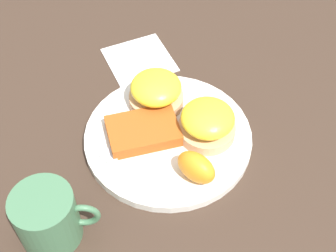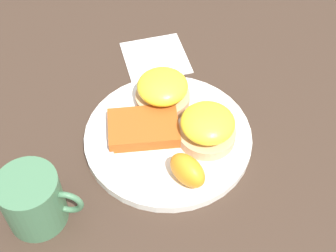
{
  "view_description": "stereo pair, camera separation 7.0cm",
  "coord_description": "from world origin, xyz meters",
  "px_view_note": "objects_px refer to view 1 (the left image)",
  "views": [
    {
      "loc": [
        -0.01,
        -0.45,
        0.57
      ],
      "look_at": [
        0.0,
        0.0,
        0.03
      ],
      "focal_mm": 50.0,
      "sensor_mm": 36.0,
      "label": 1
    },
    {
      "loc": [
        0.06,
        -0.44,
        0.57
      ],
      "look_at": [
        0.0,
        0.0,
        0.03
      ],
      "focal_mm": 50.0,
      "sensor_mm": 36.0,
      "label": 2
    }
  ],
  "objects_px": {
    "fork": "(147,127)",
    "cup": "(48,218)",
    "hashbrown_patty": "(143,130)",
    "orange_wedge": "(196,167)",
    "sandwich_benedict_left": "(208,124)",
    "sandwich_benedict_right": "(156,92)"
  },
  "relations": [
    {
      "from": "sandwich_benedict_right",
      "to": "orange_wedge",
      "type": "height_order",
      "value": "sandwich_benedict_right"
    },
    {
      "from": "hashbrown_patty",
      "to": "sandwich_benedict_left",
      "type": "bearing_deg",
      "value": -2.82
    },
    {
      "from": "orange_wedge",
      "to": "hashbrown_patty",
      "type": "bearing_deg",
      "value": 133.68
    },
    {
      "from": "sandwich_benedict_right",
      "to": "sandwich_benedict_left",
      "type": "bearing_deg",
      "value": -42.66
    },
    {
      "from": "orange_wedge",
      "to": "fork",
      "type": "bearing_deg",
      "value": 126.97
    },
    {
      "from": "orange_wedge",
      "to": "fork",
      "type": "distance_m",
      "value": 0.12
    },
    {
      "from": "sandwich_benedict_left",
      "to": "sandwich_benedict_right",
      "type": "xyz_separation_m",
      "value": [
        -0.08,
        0.07,
        0.0
      ]
    },
    {
      "from": "sandwich_benedict_right",
      "to": "orange_wedge",
      "type": "xyz_separation_m",
      "value": [
        0.05,
        -0.14,
        -0.0
      ]
    },
    {
      "from": "orange_wedge",
      "to": "cup",
      "type": "relative_size",
      "value": 0.55
    },
    {
      "from": "hashbrown_patty",
      "to": "orange_wedge",
      "type": "xyz_separation_m",
      "value": [
        0.07,
        -0.08,
        0.01
      ]
    },
    {
      "from": "sandwich_benedict_left",
      "to": "fork",
      "type": "relative_size",
      "value": 0.55
    },
    {
      "from": "sandwich_benedict_right",
      "to": "fork",
      "type": "xyz_separation_m",
      "value": [
        -0.02,
        -0.05,
        -0.02
      ]
    },
    {
      "from": "orange_wedge",
      "to": "cup",
      "type": "distance_m",
      "value": 0.21
    },
    {
      "from": "orange_wedge",
      "to": "fork",
      "type": "xyz_separation_m",
      "value": [
        -0.07,
        0.09,
        -0.02
      ]
    },
    {
      "from": "cup",
      "to": "hashbrown_patty",
      "type": "bearing_deg",
      "value": 52.29
    },
    {
      "from": "sandwich_benedict_left",
      "to": "orange_wedge",
      "type": "relative_size",
      "value": 1.45
    },
    {
      "from": "sandwich_benedict_right",
      "to": "hashbrown_patty",
      "type": "relative_size",
      "value": 0.82
    },
    {
      "from": "sandwich_benedict_right",
      "to": "hashbrown_patty",
      "type": "height_order",
      "value": "sandwich_benedict_right"
    },
    {
      "from": "sandwich_benedict_left",
      "to": "cup",
      "type": "xyz_separation_m",
      "value": [
        -0.22,
        -0.15,
        0.0
      ]
    },
    {
      "from": "hashbrown_patty",
      "to": "cup",
      "type": "height_order",
      "value": "cup"
    },
    {
      "from": "fork",
      "to": "cup",
      "type": "distance_m",
      "value": 0.21
    },
    {
      "from": "orange_wedge",
      "to": "cup",
      "type": "xyz_separation_m",
      "value": [
        -0.19,
        -0.08,
        0.01
      ]
    }
  ]
}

